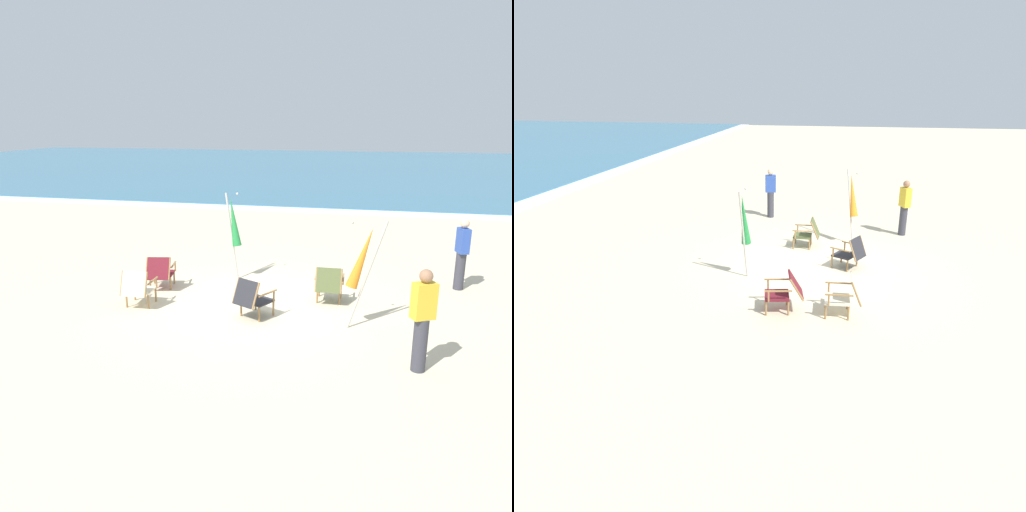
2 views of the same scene
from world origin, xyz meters
The scene contains 9 objects.
ground_plane centered at (0.00, 0.00, 0.00)m, with size 80.00×80.00×0.00m, color beige.
beach_chair_back_left centered at (1.41, 0.34, 0.43)m, with size 0.60×0.71×0.81m.
beach_chair_front_left centered at (-2.41, 0.40, 0.42)m, with size 0.71×0.86×0.78m.
beach_chair_mid_center centered at (0.03, -0.83, 0.43)m, with size 0.83×0.89×0.81m.
beach_chair_back_right centered at (-2.40, -0.77, 0.43)m, with size 0.63×0.73×0.81m.
umbrella_furled_green centered at (-0.98, 1.55, 1.38)m, with size 0.44×0.31×2.11m.
umbrella_furled_orange centered at (2.07, -0.79, 1.32)m, with size 0.75×0.43×2.03m.
person_near_chairs centered at (3.00, -2.31, 0.84)m, with size 0.39×0.33×1.63m.
person_by_waterline centered at (4.22, 1.89, 0.84)m, with size 0.27×0.38×1.63m.
Camera 2 is at (-10.47, -0.76, 4.22)m, focal length 32.00 mm.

